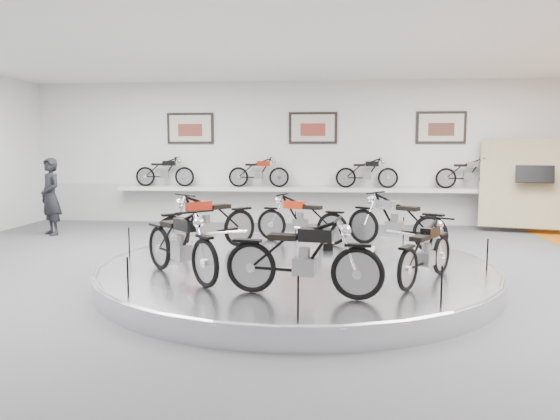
# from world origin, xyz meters

# --- Properties ---
(floor) EXTENTS (16.00, 16.00, 0.00)m
(floor) POSITION_xyz_m (0.00, 0.00, 0.00)
(floor) COLOR #525254
(floor) RESTS_ON ground
(ceiling) EXTENTS (16.00, 16.00, 0.00)m
(ceiling) POSITION_xyz_m (0.00, 0.00, 4.00)
(ceiling) COLOR white
(ceiling) RESTS_ON wall_back
(wall_back) EXTENTS (16.00, 0.00, 16.00)m
(wall_back) POSITION_xyz_m (0.00, 7.00, 2.00)
(wall_back) COLOR silver
(wall_back) RESTS_ON floor
(wall_front) EXTENTS (16.00, 0.00, 16.00)m
(wall_front) POSITION_xyz_m (0.00, -7.00, 2.00)
(wall_front) COLOR silver
(wall_front) RESTS_ON floor
(dado_band) EXTENTS (15.68, 0.04, 1.10)m
(dado_band) POSITION_xyz_m (0.00, 6.98, 0.55)
(dado_band) COLOR #BCBCBA
(dado_band) RESTS_ON floor
(display_platform) EXTENTS (6.40, 6.40, 0.30)m
(display_platform) POSITION_xyz_m (0.00, 0.30, 0.15)
(display_platform) COLOR silver
(display_platform) RESTS_ON floor
(platform_rim) EXTENTS (6.40, 6.40, 0.10)m
(platform_rim) POSITION_xyz_m (0.00, 0.30, 0.27)
(platform_rim) COLOR #B2B2BA
(platform_rim) RESTS_ON display_platform
(shelf) EXTENTS (11.00, 0.55, 0.10)m
(shelf) POSITION_xyz_m (0.00, 6.70, 1.00)
(shelf) COLOR silver
(shelf) RESTS_ON wall_back
(poster_left) EXTENTS (1.35, 0.06, 0.88)m
(poster_left) POSITION_xyz_m (-3.50, 6.96, 2.70)
(poster_left) COLOR beige
(poster_left) RESTS_ON wall_back
(poster_center) EXTENTS (1.35, 0.06, 0.88)m
(poster_center) POSITION_xyz_m (0.00, 6.96, 2.70)
(poster_center) COLOR beige
(poster_center) RESTS_ON wall_back
(poster_right) EXTENTS (1.35, 0.06, 0.88)m
(poster_right) POSITION_xyz_m (3.50, 6.96, 2.70)
(poster_right) COLOR beige
(poster_right) RESTS_ON wall_back
(display_panel) EXTENTS (2.56, 1.52, 2.30)m
(display_panel) POSITION_xyz_m (5.60, 6.10, 1.25)
(display_panel) COLOR tan
(display_panel) RESTS_ON floor
(shelf_bike_a) EXTENTS (1.22, 0.43, 0.73)m
(shelf_bike_a) POSITION_xyz_m (-4.20, 6.70, 1.42)
(shelf_bike_a) COLOR black
(shelf_bike_a) RESTS_ON shelf
(shelf_bike_b) EXTENTS (1.22, 0.43, 0.73)m
(shelf_bike_b) POSITION_xyz_m (-1.50, 6.70, 1.42)
(shelf_bike_b) COLOR maroon
(shelf_bike_b) RESTS_ON shelf
(shelf_bike_c) EXTENTS (1.22, 0.43, 0.73)m
(shelf_bike_c) POSITION_xyz_m (1.50, 6.70, 1.42)
(shelf_bike_c) COLOR black
(shelf_bike_c) RESTS_ON shelf
(shelf_bike_d) EXTENTS (1.22, 0.43, 0.73)m
(shelf_bike_d) POSITION_xyz_m (4.20, 6.70, 1.42)
(shelf_bike_d) COLOR #A3A4A8
(shelf_bike_d) RESTS_ON shelf
(bike_a) EXTENTS (1.80, 1.56, 1.04)m
(bike_a) POSITION_xyz_m (1.74, 1.75, 0.82)
(bike_a) COLOR #A3A4A8
(bike_a) RESTS_ON display_platform
(bike_b) EXTENTS (1.73, 1.08, 0.96)m
(bike_b) POSITION_xyz_m (-0.04, 2.19, 0.78)
(bike_b) COLOR red
(bike_b) RESTS_ON display_platform
(bike_c) EXTENTS (1.72, 1.78, 1.08)m
(bike_c) POSITION_xyz_m (-1.68, 1.13, 0.84)
(bike_c) COLOR maroon
(bike_c) RESTS_ON display_platform
(bike_d) EXTENTS (1.65, 1.69, 1.03)m
(bike_d) POSITION_xyz_m (-1.60, -0.88, 0.81)
(bike_d) COLOR black
(bike_d) RESTS_ON display_platform
(bike_e) EXTENTS (1.82, 0.90, 1.02)m
(bike_e) POSITION_xyz_m (0.21, -1.68, 0.81)
(bike_e) COLOR black
(bike_e) RESTS_ON display_platform
(bike_f) EXTENTS (1.25, 1.57, 0.89)m
(bike_f) POSITION_xyz_m (1.88, -0.80, 0.75)
(bike_f) COLOR black
(bike_f) RESTS_ON display_platform
(visitor) EXTENTS (0.83, 0.79, 1.91)m
(visitor) POSITION_xyz_m (-6.38, 4.37, 0.96)
(visitor) COLOR black
(visitor) RESTS_ON floor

